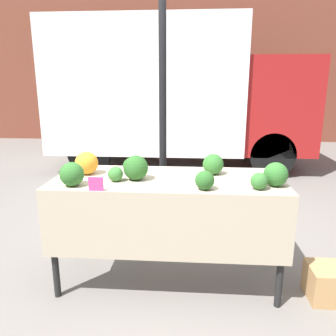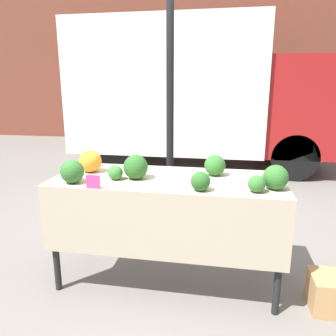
{
  "view_description": "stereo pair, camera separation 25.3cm",
  "coord_description": "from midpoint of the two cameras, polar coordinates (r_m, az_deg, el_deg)",
  "views": [
    {
      "loc": [
        0.18,
        -2.45,
        1.58
      ],
      "look_at": [
        0.0,
        0.0,
        0.95
      ],
      "focal_mm": 35.0,
      "sensor_mm": 36.0,
      "label": 1
    },
    {
      "loc": [
        0.43,
        -2.42,
        1.58
      ],
      "look_at": [
        0.0,
        0.0,
        0.95
      ],
      "focal_mm": 35.0,
      "sensor_mm": 36.0,
      "label": 2
    }
  ],
  "objects": [
    {
      "name": "ground_plane",
      "position": [
        2.92,
        2.62,
        -18.52
      ],
      "size": [
        40.0,
        40.0,
        0.0
      ],
      "primitive_type": "plane",
      "color": "slate"
    },
    {
      "name": "building_facade",
      "position": [
        9.87,
        8.72,
        18.08
      ],
      "size": [
        16.0,
        0.6,
        4.53
      ],
      "color": "brown",
      "rests_on": "ground_plane"
    },
    {
      "name": "tent_pole",
      "position": [
        3.14,
        2.68,
        7.62
      ],
      "size": [
        0.07,
        0.07,
        2.43
      ],
      "color": "black",
      "rests_on": "ground_plane"
    },
    {
      "name": "parked_truck",
      "position": [
        6.53,
        5.59,
        13.01
      ],
      "size": [
        4.81,
        1.97,
        2.72
      ],
      "color": "white",
      "rests_on": "ground_plane"
    },
    {
      "name": "market_table",
      "position": [
        2.53,
        2.62,
        -4.86
      ],
      "size": [
        1.78,
        0.74,
        0.87
      ],
      "color": "tan",
      "rests_on": "ground_plane"
    },
    {
      "name": "orange_cauliflower",
      "position": [
        2.75,
        -10.83,
        1.14
      ],
      "size": [
        0.19,
        0.19,
        0.19
      ],
      "color": "orange",
      "rests_on": "market_table"
    },
    {
      "name": "romanesco_head",
      "position": [
        2.94,
        -10.9,
        1.57
      ],
      "size": [
        0.18,
        0.18,
        0.14
      ],
      "color": "#93B238",
      "rests_on": "market_table"
    },
    {
      "name": "broccoli_head_0",
      "position": [
        2.41,
        21.14,
        -1.57
      ],
      "size": [
        0.17,
        0.17,
        0.17
      ],
      "color": "#2D6628",
      "rests_on": "market_table"
    },
    {
      "name": "broccoli_head_1",
      "position": [
        2.5,
        -6.32,
        -0.83
      ],
      "size": [
        0.11,
        0.11,
        0.11
      ],
      "color": "#387533",
      "rests_on": "market_table"
    },
    {
      "name": "broccoli_head_2",
      "position": [
        2.64,
        10.91,
        0.43
      ],
      "size": [
        0.17,
        0.17,
        0.17
      ],
      "color": "#2D6628",
      "rests_on": "market_table"
    },
    {
      "name": "broccoli_head_3",
      "position": [
        2.5,
        -2.8,
        0.14
      ],
      "size": [
        0.19,
        0.19,
        0.19
      ],
      "color": "#285B23",
      "rests_on": "market_table"
    },
    {
      "name": "broccoli_head_4",
      "position": [
        2.7,
        -3.44,
        0.5
      ],
      "size": [
        0.13,
        0.13,
        0.13
      ],
      "color": "#2D6628",
      "rests_on": "market_table"
    },
    {
      "name": "broccoli_head_5",
      "position": [
        2.25,
        8.9,
        -2.35
      ],
      "size": [
        0.13,
        0.13,
        0.13
      ],
      "color": "#285B23",
      "rests_on": "market_table"
    },
    {
      "name": "broccoli_head_6",
      "position": [
        2.31,
        18.27,
        -2.68
      ],
      "size": [
        0.12,
        0.12,
        0.12
      ],
      "color": "#336B2D",
      "rests_on": "market_table"
    },
    {
      "name": "broccoli_head_7",
      "position": [
        2.46,
        -13.56,
        -0.66
      ],
      "size": [
        0.17,
        0.17,
        0.17
      ],
      "color": "#2D6628",
      "rests_on": "market_table"
    },
    {
      "name": "price_sign",
      "position": [
        2.31,
        -9.89,
        -2.43
      ],
      "size": [
        0.1,
        0.01,
        0.1
      ],
      "color": "#E53D84",
      "rests_on": "market_table"
    }
  ]
}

